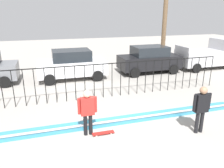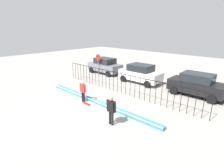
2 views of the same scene
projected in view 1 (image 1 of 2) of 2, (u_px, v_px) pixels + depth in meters
The scene contains 9 objects.
ground_plane at pixel (116, 132), 8.06m from camera, with size 60.00×60.00×0.00m, color #9E9991.
bowl_coping_ledge at pixel (111, 122), 8.60m from camera, with size 11.00×0.41×0.27m.
perimeter_fence at pixel (94, 78), 10.93m from camera, with size 14.04×0.04×1.77m.
skateboarder at pixel (87, 109), 7.63m from camera, with size 0.68×0.25×1.68m.
skateboard at pixel (103, 133), 7.92m from camera, with size 0.80×0.20×0.07m.
camera_operator at pixel (201, 106), 7.76m from camera, with size 0.71×0.27×1.76m.
parked_car_white at pixel (72, 64), 14.20m from camera, with size 4.30×2.12×1.90m.
parked_car_black at pixel (149, 59), 15.76m from camera, with size 4.30×2.12×1.90m.
pickup_truck at pixel (210, 55), 17.02m from camera, with size 4.70×2.12×2.24m.
Camera 1 is at (-2.20, -6.76, 4.19)m, focal length 35.47 mm.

